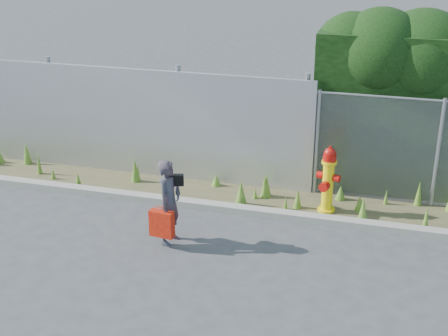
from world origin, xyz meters
TOP-DOWN VIEW (x-y plane):
  - ground at (0.00, 0.00)m, footprint 80.00×80.00m
  - curb at (0.00, 1.80)m, footprint 16.00×0.22m
  - weed_strip at (0.67, 2.49)m, footprint 16.00×1.30m
  - corrugated_fence at (-3.25, 3.01)m, footprint 8.50×0.21m
  - fire_hydrant at (1.38, 2.24)m, footprint 0.42×0.38m
  - woman at (-0.95, 0.46)m, footprint 0.42×0.57m
  - red_tote_bag at (-1.01, 0.25)m, footprint 0.40×0.15m
  - black_shoulder_bag at (-0.86, 0.57)m, footprint 0.24×0.10m

SIDE VIEW (x-z plane):
  - ground at x=0.00m, z-range 0.00..0.00m
  - curb at x=0.00m, z-range 0.00..0.12m
  - weed_strip at x=0.67m, z-range -0.12..0.41m
  - red_tote_bag at x=-1.01m, z-range 0.16..0.68m
  - fire_hydrant at x=1.38m, z-range -0.02..1.24m
  - woman at x=-0.95m, z-range 0.00..1.43m
  - black_shoulder_bag at x=-0.86m, z-range 0.97..1.15m
  - corrugated_fence at x=-3.25m, z-range -0.05..2.25m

